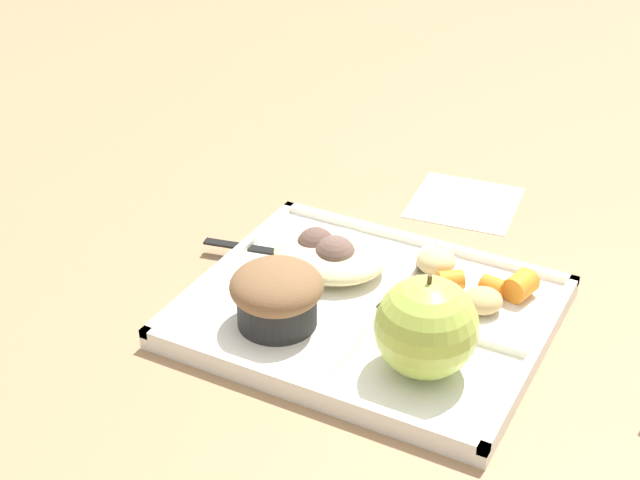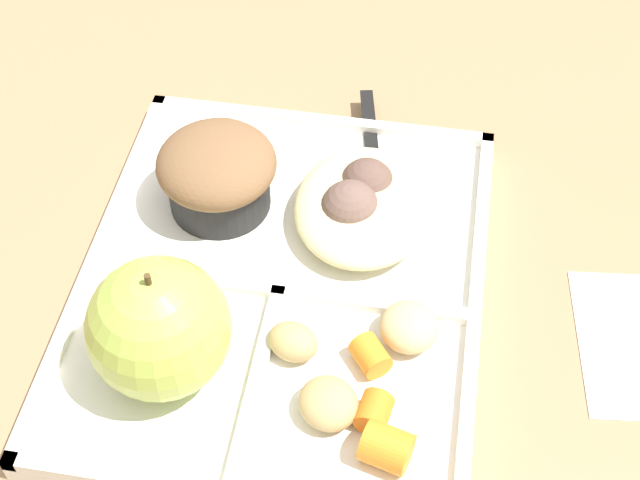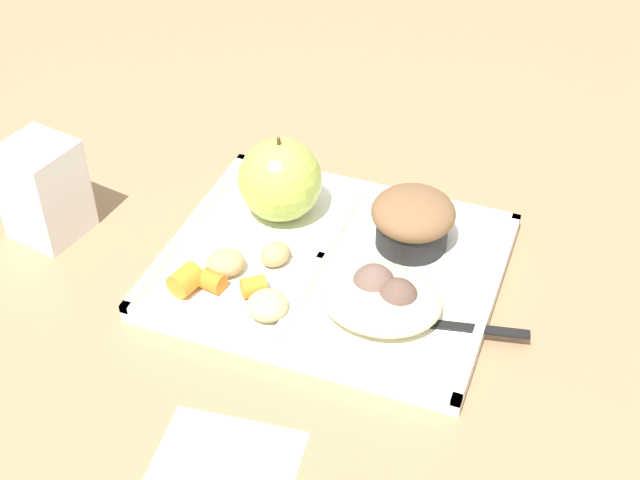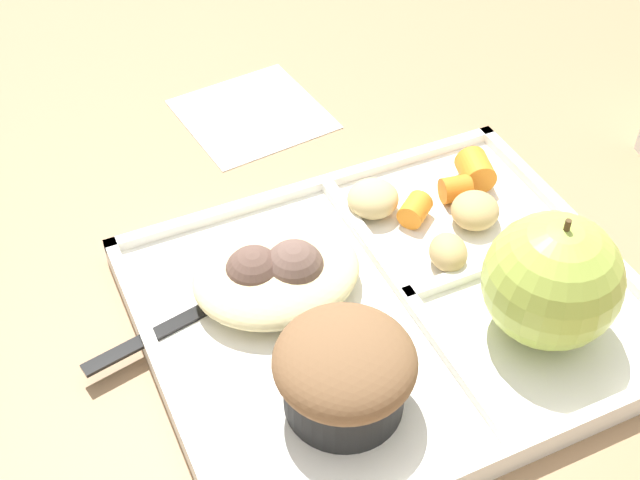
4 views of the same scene
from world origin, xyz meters
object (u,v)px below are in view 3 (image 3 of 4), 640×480
(lunch_tray, at_px, (331,268))
(milk_carton, at_px, (44,190))
(green_apple, at_px, (280,180))
(bran_muffin, at_px, (413,220))
(plastic_fork, at_px, (427,323))

(lunch_tray, bearing_deg, milk_carton, -172.49)
(milk_carton, bearing_deg, green_apple, 34.00)
(lunch_tray, bearing_deg, green_apple, 143.47)
(lunch_tray, bearing_deg, bran_muffin, 41.46)
(milk_carton, bearing_deg, plastic_fork, 9.04)
(lunch_tray, height_order, bran_muffin, bran_muffin)
(bran_muffin, xyz_separation_m, plastic_fork, (0.04, -0.10, -0.03))
(plastic_fork, height_order, milk_carton, milk_carton)
(lunch_tray, relative_size, plastic_fork, 1.97)
(bran_muffin, bearing_deg, milk_carton, -165.09)
(lunch_tray, relative_size, green_apple, 3.42)
(plastic_fork, relative_size, milk_carton, 1.56)
(green_apple, height_order, bran_muffin, green_apple)
(plastic_fork, bearing_deg, bran_muffin, 113.31)
(lunch_tray, height_order, plastic_fork, lunch_tray)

